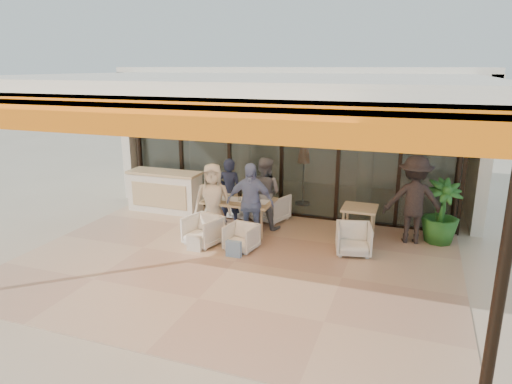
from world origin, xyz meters
TOP-DOWN VIEW (x-y plane):
  - ground at (0.00, 0.00)m, footprint 70.00×70.00m
  - terrace_floor at (0.00, 0.00)m, footprint 8.00×6.00m
  - terrace_structure at (0.00, -0.26)m, footprint 8.00×6.00m
  - glass_storefront at (0.00, 3.00)m, footprint 8.08×0.10m
  - interior_block at (0.01, 5.31)m, footprint 9.05×3.62m
  - host_counter at (-2.82, 2.30)m, footprint 1.85×0.65m
  - dining_table at (-0.53, 1.56)m, footprint 1.50×0.90m
  - chair_far_left at (-0.94, 2.51)m, footprint 0.73×0.69m
  - chair_far_right at (-0.10, 2.51)m, footprint 0.89×0.86m
  - chair_near_left at (-0.94, 0.61)m, footprint 0.80×0.77m
  - chair_near_right at (-0.10, 0.61)m, footprint 0.65×0.61m
  - diner_navy at (-0.94, 2.01)m, footprint 0.60×0.43m
  - diner_grey at (-0.10, 2.01)m, footprint 0.84×0.69m
  - diner_cream at (-0.94, 1.11)m, footprint 0.90×0.72m
  - diner_periwinkle at (-0.10, 1.11)m, footprint 1.03×0.52m
  - tote_bag_cream at (-0.94, 0.21)m, footprint 0.30×0.10m
  - tote_bag_blue at (-0.10, 0.21)m, footprint 0.30×0.10m
  - side_table at (2.02, 1.91)m, footprint 0.70×0.70m
  - side_chair at (2.02, 1.16)m, footprint 0.77×0.74m
  - standing_woman at (3.05, 2.19)m, footprint 1.27×0.84m
  - potted_palm at (3.60, 2.35)m, footprint 0.93×0.93m

SIDE VIEW (x-z plane):
  - ground at x=0.00m, z-range 0.00..0.00m
  - terrace_floor at x=0.00m, z-range 0.00..0.01m
  - tote_bag_cream at x=-0.94m, z-range 0.00..0.34m
  - tote_bag_blue at x=-0.10m, z-range 0.00..0.34m
  - chair_near_right at x=-0.10m, z-range 0.00..0.59m
  - side_chair at x=2.02m, z-range 0.00..0.67m
  - chair_near_left at x=-0.94m, z-range 0.00..0.68m
  - chair_far_left at x=-0.94m, z-range 0.00..0.73m
  - chair_far_right at x=-0.10m, z-range 0.00..0.73m
  - host_counter at x=-2.82m, z-range 0.01..1.05m
  - side_table at x=2.02m, z-range 0.27..1.01m
  - potted_palm at x=3.60m, z-range 0.00..1.34m
  - dining_table at x=-0.53m, z-range 0.22..1.15m
  - diner_navy at x=-0.94m, z-range 0.00..1.55m
  - diner_cream at x=-0.94m, z-range 0.00..1.61m
  - diner_grey at x=-0.10m, z-range 0.00..1.63m
  - diner_periwinkle at x=-0.10m, z-range 0.00..1.69m
  - standing_woman at x=3.05m, z-range 0.00..1.84m
  - glass_storefront at x=0.00m, z-range 0.00..3.20m
  - interior_block at x=0.01m, z-range 0.47..3.99m
  - terrace_structure at x=0.00m, z-range 1.55..4.95m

